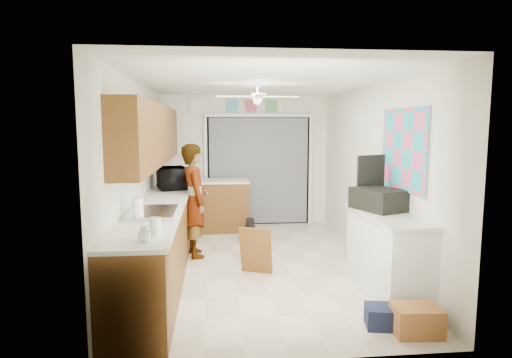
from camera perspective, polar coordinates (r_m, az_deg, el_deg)
name	(u,v)px	position (r m, az deg, el deg)	size (l,w,h in m)	color
floor	(259,264)	(6.10, 0.37, -11.25)	(5.00, 5.00, 0.00)	beige
ceiling	(259,82)	(5.82, 0.39, 12.81)	(5.00, 5.00, 0.00)	white
wall_back	(246,161)	(8.31, -1.39, 2.47)	(3.20, 3.20, 0.00)	white
wall_front	(291,212)	(3.38, 4.75, -4.38)	(3.20, 3.20, 0.00)	white
wall_left	(139,177)	(5.89, -15.31, 0.30)	(5.00, 5.00, 0.00)	white
wall_right	(372,174)	(6.20, 15.25, 0.64)	(5.00, 5.00, 0.00)	white
left_base_cabinets	(164,235)	(5.99, -12.21, -7.29)	(0.60, 4.80, 0.90)	brown
left_countertop	(164,201)	(5.89, -12.23, -2.85)	(0.62, 4.80, 0.04)	white
upper_cabinets	(152,135)	(6.02, -13.65, 5.75)	(0.32, 4.00, 0.80)	brown
sink_basin	(153,213)	(4.91, -13.59, -4.46)	(0.50, 0.76, 0.06)	silver
faucet	(135,205)	(4.92, -15.82, -3.37)	(0.03, 0.03, 0.22)	silver
peninsula_base	(221,206)	(7.90, -4.74, -3.65)	(1.00, 0.60, 0.90)	brown
peninsula_top	(220,181)	(7.82, -4.78, -0.27)	(1.04, 0.64, 0.04)	white
back_opening_recess	(259,171)	(8.32, 0.34, 1.09)	(2.00, 0.06, 2.10)	black
curtain_panel	(259,171)	(8.28, 0.37, 1.06)	(1.90, 0.03, 2.05)	gray
door_trim_left	(206,172)	(8.25, -6.70, 0.99)	(0.06, 0.04, 2.10)	white
door_trim_right	(310,170)	(8.45, 7.26, 1.13)	(0.06, 0.04, 2.10)	white
door_trim_head	(259,115)	(8.25, 0.37, 8.49)	(2.10, 0.04, 0.06)	white
header_frame_1	(232,106)	(8.25, -3.16, 9.73)	(0.22, 0.02, 0.22)	#4FAAD4
header_frame_2	(251,106)	(8.27, -0.70, 9.73)	(0.22, 0.02, 0.22)	#C34960
header_frame_3	(272,106)	(8.31, 2.09, 9.71)	(0.22, 0.02, 0.22)	#5EA25C
header_frame_4	(292,106)	(8.37, 4.84, 9.67)	(0.22, 0.02, 0.22)	silver
route66_sign	(195,106)	(8.25, -8.10, 9.67)	(0.22, 0.02, 0.26)	silver
right_counter_base	(387,256)	(5.17, 17.09, -9.75)	(0.50, 1.40, 0.90)	white
right_counter_top	(388,215)	(5.05, 17.18, -4.65)	(0.54, 1.44, 0.04)	white
abstract_painting	(403,149)	(5.24, 19.06, 3.75)	(0.03, 1.15, 0.95)	#DF528A
ceiling_fan	(257,97)	(6.00, 0.19, 10.91)	(1.14, 1.14, 0.24)	white
microwave	(172,178)	(6.82, -11.11, 0.13)	(0.61, 0.42, 0.34)	black
cup	(144,237)	(3.79, -14.66, -7.46)	(0.11, 0.11, 0.09)	white
jar_a	(155,226)	(3.99, -13.30, -6.17)	(0.11, 0.11, 0.16)	silver
jar_b	(145,233)	(3.84, -14.56, -6.99)	(0.08, 0.08, 0.12)	silver
paper_towel_roll	(138,209)	(4.64, -15.47, -3.87)	(0.11, 0.11, 0.24)	white
suitcase	(379,199)	(5.22, 16.09, -2.60)	(0.44, 0.59, 0.25)	black
suitcase_rim	(379,208)	(5.24, 16.05, -3.79)	(0.44, 0.58, 0.02)	yellow
suitcase_lid	(371,175)	(5.46, 15.06, 0.49)	(0.42, 0.03, 0.50)	black
cardboard_box	(417,320)	(4.43, 20.62, -17.18)	(0.43, 0.32, 0.27)	#B26C38
navy_crate	(383,317)	(4.48, 16.62, -17.17)	(0.33, 0.28, 0.20)	#161C38
cabinet_door_panel	(256,250)	(5.62, -0.04, -9.50)	(0.42, 0.03, 0.63)	brown
man	(195,200)	(6.34, -8.20, -2.85)	(0.61, 0.40, 1.67)	white
dog	(250,229)	(7.24, -0.79, -6.68)	(0.21, 0.50, 0.39)	black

